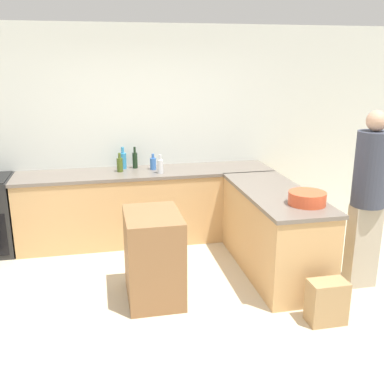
{
  "coord_description": "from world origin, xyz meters",
  "views": [
    {
      "loc": [
        -0.56,
        -3.68,
        2.27
      ],
      "look_at": [
        0.35,
        0.63,
        0.96
      ],
      "focal_mm": 42.0,
      "sensor_mm": 36.0,
      "label": 1
    }
  ],
  "objects_px": {
    "island_table": "(154,256)",
    "mixing_bowl": "(307,198)",
    "dish_soap_bottle": "(123,160)",
    "vinegar_bottle_clear": "(160,166)",
    "paper_bag": "(327,302)",
    "person_at_peninsula": "(368,194)",
    "wine_bottle_dark": "(135,160)",
    "water_bottle_blue": "(153,163)",
    "olive_oil_bottle": "(120,164)"
  },
  "relations": [
    {
      "from": "mixing_bowl",
      "to": "paper_bag",
      "type": "xyz_separation_m",
      "value": [
        -0.04,
        -0.6,
        -0.78
      ]
    },
    {
      "from": "water_bottle_blue",
      "to": "olive_oil_bottle",
      "type": "distance_m",
      "value": 0.42
    },
    {
      "from": "island_table",
      "to": "olive_oil_bottle",
      "type": "height_order",
      "value": "olive_oil_bottle"
    },
    {
      "from": "mixing_bowl",
      "to": "person_at_peninsula",
      "type": "xyz_separation_m",
      "value": [
        0.64,
        -0.02,
        0.01
      ]
    },
    {
      "from": "island_table",
      "to": "water_bottle_blue",
      "type": "distance_m",
      "value": 1.69
    },
    {
      "from": "vinegar_bottle_clear",
      "to": "island_table",
      "type": "bearing_deg",
      "value": -101.16
    },
    {
      "from": "island_table",
      "to": "dish_soap_bottle",
      "type": "xyz_separation_m",
      "value": [
        -0.16,
        1.7,
        0.59
      ]
    },
    {
      "from": "vinegar_bottle_clear",
      "to": "wine_bottle_dark",
      "type": "distance_m",
      "value": 0.44
    },
    {
      "from": "person_at_peninsula",
      "to": "island_table",
      "type": "bearing_deg",
      "value": 175.19
    },
    {
      "from": "wine_bottle_dark",
      "to": "olive_oil_bottle",
      "type": "xyz_separation_m",
      "value": [
        -0.2,
        -0.16,
        -0.01
      ]
    },
    {
      "from": "water_bottle_blue",
      "to": "olive_oil_bottle",
      "type": "relative_size",
      "value": 0.85
    },
    {
      "from": "mixing_bowl",
      "to": "paper_bag",
      "type": "relative_size",
      "value": 0.9
    },
    {
      "from": "person_at_peninsula",
      "to": "paper_bag",
      "type": "relative_size",
      "value": 4.51
    },
    {
      "from": "mixing_bowl",
      "to": "water_bottle_blue",
      "type": "distance_m",
      "value": 2.16
    },
    {
      "from": "wine_bottle_dark",
      "to": "island_table",
      "type": "bearing_deg",
      "value": -89.64
    },
    {
      "from": "island_table",
      "to": "olive_oil_bottle",
      "type": "xyz_separation_m",
      "value": [
        -0.21,
        1.54,
        0.58
      ]
    },
    {
      "from": "olive_oil_bottle",
      "to": "person_at_peninsula",
      "type": "height_order",
      "value": "person_at_peninsula"
    },
    {
      "from": "mixing_bowl",
      "to": "dish_soap_bottle",
      "type": "relative_size",
      "value": 1.29
    },
    {
      "from": "vinegar_bottle_clear",
      "to": "mixing_bowl",
      "type": "bearing_deg",
      "value": -51.35
    },
    {
      "from": "dish_soap_bottle",
      "to": "vinegar_bottle_clear",
      "type": "height_order",
      "value": "dish_soap_bottle"
    },
    {
      "from": "mixing_bowl",
      "to": "vinegar_bottle_clear",
      "type": "relative_size",
      "value": 1.57
    },
    {
      "from": "vinegar_bottle_clear",
      "to": "person_at_peninsula",
      "type": "distance_m",
      "value": 2.42
    },
    {
      "from": "wine_bottle_dark",
      "to": "olive_oil_bottle",
      "type": "height_order",
      "value": "wine_bottle_dark"
    },
    {
      "from": "vinegar_bottle_clear",
      "to": "paper_bag",
      "type": "relative_size",
      "value": 0.57
    },
    {
      "from": "island_table",
      "to": "person_at_peninsula",
      "type": "distance_m",
      "value": 2.21
    },
    {
      "from": "mixing_bowl",
      "to": "paper_bag",
      "type": "height_order",
      "value": "mixing_bowl"
    },
    {
      "from": "island_table",
      "to": "paper_bag",
      "type": "bearing_deg",
      "value": -27.68
    },
    {
      "from": "wine_bottle_dark",
      "to": "paper_bag",
      "type": "xyz_separation_m",
      "value": [
        1.46,
        -2.46,
        -0.83
      ]
    },
    {
      "from": "mixing_bowl",
      "to": "dish_soap_bottle",
      "type": "distance_m",
      "value": 2.49
    },
    {
      "from": "paper_bag",
      "to": "dish_soap_bottle",
      "type": "bearing_deg",
      "value": 123.16
    },
    {
      "from": "mixing_bowl",
      "to": "island_table",
      "type": "bearing_deg",
      "value": 173.95
    },
    {
      "from": "island_table",
      "to": "person_at_peninsula",
      "type": "relative_size",
      "value": 0.48
    },
    {
      "from": "vinegar_bottle_clear",
      "to": "paper_bag",
      "type": "xyz_separation_m",
      "value": [
        1.18,
        -2.12,
        -0.81
      ]
    },
    {
      "from": "island_table",
      "to": "mixing_bowl",
      "type": "relative_size",
      "value": 2.41
    },
    {
      "from": "water_bottle_blue",
      "to": "paper_bag",
      "type": "relative_size",
      "value": 0.51
    },
    {
      "from": "water_bottle_blue",
      "to": "paper_bag",
      "type": "bearing_deg",
      "value": -62.12
    },
    {
      "from": "person_at_peninsula",
      "to": "olive_oil_bottle",
      "type": "bearing_deg",
      "value": 143.64
    },
    {
      "from": "island_table",
      "to": "vinegar_bottle_clear",
      "type": "height_order",
      "value": "vinegar_bottle_clear"
    },
    {
      "from": "water_bottle_blue",
      "to": "olive_oil_bottle",
      "type": "height_order",
      "value": "olive_oil_bottle"
    },
    {
      "from": "island_table",
      "to": "wine_bottle_dark",
      "type": "height_order",
      "value": "wine_bottle_dark"
    },
    {
      "from": "mixing_bowl",
      "to": "water_bottle_blue",
      "type": "bearing_deg",
      "value": 126.3
    },
    {
      "from": "vinegar_bottle_clear",
      "to": "water_bottle_blue",
      "type": "bearing_deg",
      "value": 105.67
    },
    {
      "from": "island_table",
      "to": "olive_oil_bottle",
      "type": "bearing_deg",
      "value": 97.85
    },
    {
      "from": "water_bottle_blue",
      "to": "paper_bag",
      "type": "distance_m",
      "value": 2.76
    },
    {
      "from": "dish_soap_bottle",
      "to": "wine_bottle_dark",
      "type": "height_order",
      "value": "dish_soap_bottle"
    },
    {
      "from": "island_table",
      "to": "paper_bag",
      "type": "relative_size",
      "value": 2.17
    },
    {
      "from": "vinegar_bottle_clear",
      "to": "paper_bag",
      "type": "bearing_deg",
      "value": -60.99
    },
    {
      "from": "dish_soap_bottle",
      "to": "vinegar_bottle_clear",
      "type": "distance_m",
      "value": 0.55
    },
    {
      "from": "island_table",
      "to": "mixing_bowl",
      "type": "height_order",
      "value": "mixing_bowl"
    },
    {
      "from": "dish_soap_bottle",
      "to": "water_bottle_blue",
      "type": "distance_m",
      "value": 0.39
    }
  ]
}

